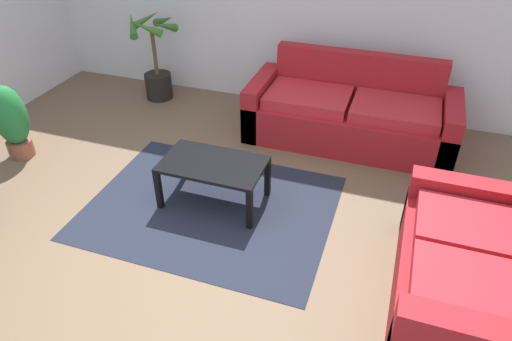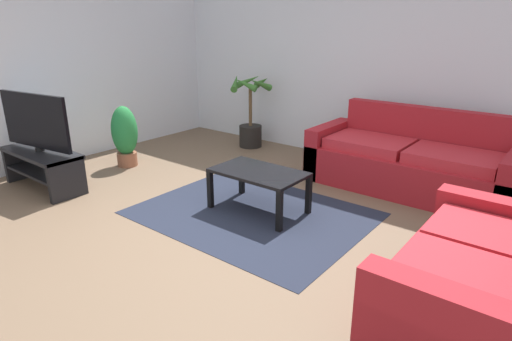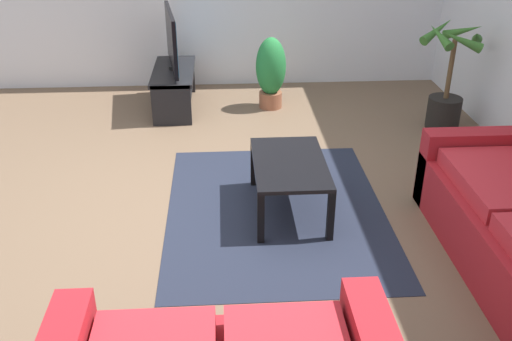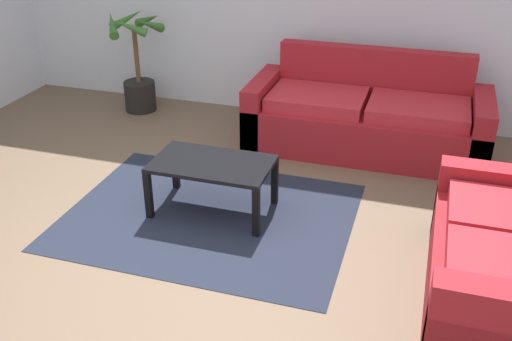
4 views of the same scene
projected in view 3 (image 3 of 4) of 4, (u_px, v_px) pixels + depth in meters
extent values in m
plane|color=brown|center=(193.00, 204.00, 4.61)|extent=(6.60, 6.60, 0.00)
cube|color=maroon|center=(477.00, 167.00, 4.52)|extent=(0.18, 0.90, 0.62)
cube|color=#B8272F|center=(507.00, 182.00, 3.94)|extent=(0.89, 0.66, 0.12)
cube|color=black|center=(173.00, 71.00, 6.34)|extent=(1.10, 0.45, 0.04)
cube|color=black|center=(175.00, 91.00, 6.45)|extent=(1.02, 0.39, 0.03)
cube|color=black|center=(177.00, 74.00, 6.90)|extent=(0.06, 0.41, 0.45)
cube|color=black|center=(171.00, 105.00, 5.98)|extent=(0.06, 0.41, 0.45)
cube|color=black|center=(171.00, 39.00, 6.18)|extent=(1.07, 0.19, 0.61)
cube|color=teal|center=(173.00, 39.00, 6.18)|extent=(1.02, 0.15, 0.56)
cylinder|color=black|center=(173.00, 68.00, 6.33)|extent=(0.10, 0.10, 0.04)
cube|color=black|center=(290.00, 163.00, 4.35)|extent=(0.92, 0.55, 0.03)
cube|color=black|center=(254.00, 164.00, 4.82)|extent=(0.05, 0.05, 0.40)
cube|color=black|center=(261.00, 219.00, 4.05)|extent=(0.05, 0.05, 0.40)
cube|color=black|center=(312.00, 162.00, 4.84)|extent=(0.05, 0.05, 0.40)
cube|color=black|center=(331.00, 216.00, 4.08)|extent=(0.05, 0.05, 0.40)
cube|color=#1E2333|center=(276.00, 210.00, 4.53)|extent=(2.20, 1.70, 0.01)
cylinder|color=black|center=(443.00, 113.00, 5.94)|extent=(0.34, 0.34, 0.33)
cylinder|color=brown|center=(450.00, 69.00, 5.73)|extent=(0.05, 0.05, 0.60)
cone|color=#356C28|center=(461.00, 40.00, 5.38)|extent=(0.17, 0.44, 0.25)
cone|color=#356C28|center=(477.00, 37.00, 5.50)|extent=(0.40, 0.27, 0.23)
cone|color=#356C28|center=(463.00, 31.00, 5.71)|extent=(0.33, 0.36, 0.23)
cone|color=#356C28|center=(437.00, 30.00, 5.72)|extent=(0.33, 0.42, 0.25)
cone|color=#356C28|center=(440.00, 36.00, 5.52)|extent=(0.39, 0.19, 0.22)
cylinder|color=brown|center=(270.00, 100.00, 6.51)|extent=(0.26, 0.26, 0.18)
ellipsoid|color=#237738|center=(271.00, 66.00, 6.33)|extent=(0.33, 0.33, 0.65)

